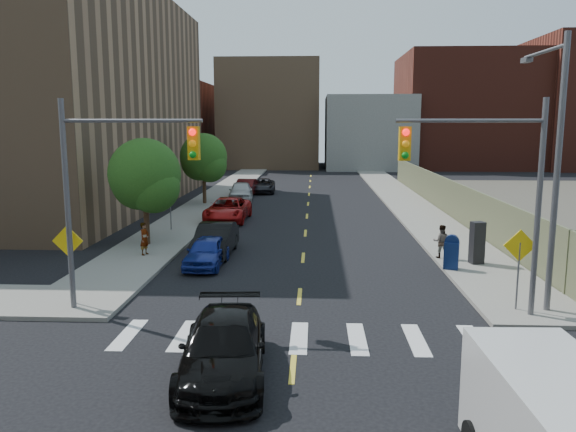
# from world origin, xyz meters

# --- Properties ---
(ground) EXTENTS (160.00, 160.00, 0.00)m
(ground) POSITION_xyz_m (0.00, 0.00, 0.00)
(ground) COLOR black
(ground) RESTS_ON ground
(sidewalk_nw) EXTENTS (3.50, 73.00, 0.15)m
(sidewalk_nw) POSITION_xyz_m (-7.75, 41.50, 0.07)
(sidewalk_nw) COLOR gray
(sidewalk_nw) RESTS_ON ground
(sidewalk_ne) EXTENTS (3.50, 73.00, 0.15)m
(sidewalk_ne) POSITION_xyz_m (7.75, 41.50, 0.07)
(sidewalk_ne) COLOR gray
(sidewalk_ne) RESTS_ON ground
(fence_north) EXTENTS (0.12, 44.00, 2.50)m
(fence_north) POSITION_xyz_m (9.60, 28.00, 1.25)
(fence_north) COLOR #606949
(fence_north) RESTS_ON ground
(building_nw) EXTENTS (22.00, 30.00, 16.00)m
(building_nw) POSITION_xyz_m (-22.00, 30.00, 8.00)
(building_nw) COLOR #8C6B4C
(building_nw) RESTS_ON ground
(bg_bldg_west) EXTENTS (14.00, 18.00, 12.00)m
(bg_bldg_west) POSITION_xyz_m (-22.00, 70.00, 6.00)
(bg_bldg_west) COLOR #592319
(bg_bldg_west) RESTS_ON ground
(bg_bldg_midwest) EXTENTS (14.00, 16.00, 15.00)m
(bg_bldg_midwest) POSITION_xyz_m (-6.00, 72.00, 7.50)
(bg_bldg_midwest) COLOR #8C6B4C
(bg_bldg_midwest) RESTS_ON ground
(bg_bldg_center) EXTENTS (12.00, 16.00, 10.00)m
(bg_bldg_center) POSITION_xyz_m (8.00, 70.00, 5.00)
(bg_bldg_center) COLOR gray
(bg_bldg_center) RESTS_ON ground
(bg_bldg_east) EXTENTS (18.00, 18.00, 16.00)m
(bg_bldg_east) POSITION_xyz_m (22.00, 72.00, 8.00)
(bg_bldg_east) COLOR #592319
(bg_bldg_east) RESTS_ON ground
(signal_nw) EXTENTS (4.59, 0.30, 7.00)m
(signal_nw) POSITION_xyz_m (-5.98, 6.00, 4.53)
(signal_nw) COLOR #59595E
(signal_nw) RESTS_ON ground
(signal_ne) EXTENTS (4.59, 0.30, 7.00)m
(signal_ne) POSITION_xyz_m (5.98, 6.00, 4.53)
(signal_ne) COLOR #59595E
(signal_ne) RESTS_ON ground
(streetlight_ne) EXTENTS (0.25, 3.70, 9.00)m
(streetlight_ne) POSITION_xyz_m (8.20, 6.90, 5.22)
(streetlight_ne) COLOR #59595E
(streetlight_ne) RESTS_ON ground
(warn_sign_nw) EXTENTS (1.06, 0.06, 2.83)m
(warn_sign_nw) POSITION_xyz_m (-7.80, 6.50, 1.99)
(warn_sign_nw) COLOR #59595E
(warn_sign_nw) RESTS_ON ground
(warn_sign_ne) EXTENTS (1.06, 0.06, 2.83)m
(warn_sign_ne) POSITION_xyz_m (7.20, 6.50, 1.99)
(warn_sign_ne) COLOR #59595E
(warn_sign_ne) RESTS_ON ground
(warn_sign_midwest) EXTENTS (1.06, 0.06, 2.83)m
(warn_sign_midwest) POSITION_xyz_m (-7.80, 20.00, 1.99)
(warn_sign_midwest) COLOR #59595E
(warn_sign_midwest) RESTS_ON ground
(tree_west_near) EXTENTS (3.66, 3.64, 5.52)m
(tree_west_near) POSITION_xyz_m (-8.00, 16.05, 3.48)
(tree_west_near) COLOR #332114
(tree_west_near) RESTS_ON ground
(tree_west_far) EXTENTS (3.66, 3.64, 5.52)m
(tree_west_far) POSITION_xyz_m (-8.00, 31.05, 3.48)
(tree_west_far) COLOR #332114
(tree_west_far) RESTS_ON ground
(parked_car_blue) EXTENTS (1.68, 3.91, 1.31)m
(parked_car_blue) POSITION_xyz_m (-4.20, 12.20, 0.66)
(parked_car_blue) COLOR navy
(parked_car_blue) RESTS_ON ground
(parked_car_black) EXTENTS (1.69, 4.62, 1.51)m
(parked_car_black) POSITION_xyz_m (-4.20, 14.30, 0.76)
(parked_car_black) COLOR black
(parked_car_black) RESTS_ON ground
(parked_car_red) EXTENTS (2.65, 5.49, 1.51)m
(parked_car_red) POSITION_xyz_m (-5.07, 23.78, 0.75)
(parked_car_red) COLOR #AA1211
(parked_car_red) RESTS_ON ground
(parked_car_silver) EXTENTS (1.83, 4.24, 1.22)m
(parked_car_silver) POSITION_xyz_m (-5.50, 24.84, 0.61)
(parked_car_silver) COLOR #ACAEB4
(parked_car_silver) RESTS_ON ground
(parked_car_white) EXTENTS (2.27, 4.77, 1.58)m
(parked_car_white) POSITION_xyz_m (-5.50, 33.42, 0.79)
(parked_car_white) COLOR silver
(parked_car_white) RESTS_ON ground
(parked_car_maroon) EXTENTS (1.78, 4.42, 1.43)m
(parked_car_maroon) POSITION_xyz_m (-5.50, 36.86, 0.71)
(parked_car_maroon) COLOR #430D0E
(parked_car_maroon) RESTS_ON ground
(parked_car_grey) EXTENTS (2.32, 4.65, 1.27)m
(parked_car_grey) POSITION_xyz_m (-4.20, 39.11, 0.63)
(parked_car_grey) COLOR black
(parked_car_grey) RESTS_ON ground
(black_sedan) EXTENTS (2.46, 5.21, 1.47)m
(black_sedan) POSITION_xyz_m (-1.69, 1.39, 0.73)
(black_sedan) COLOR black
(black_sedan) RESTS_ON ground
(mailbox) EXTENTS (0.71, 0.62, 1.46)m
(mailbox) POSITION_xyz_m (6.30, 11.71, 0.86)
(mailbox) COLOR #0D1E4E
(mailbox) RESTS_ON sidewalk_ne
(payphone) EXTENTS (0.64, 0.57, 1.85)m
(payphone) POSITION_xyz_m (7.63, 12.71, 1.07)
(payphone) COLOR black
(payphone) RESTS_ON sidewalk_ne
(pedestrian_west) EXTENTS (0.51, 0.64, 1.53)m
(pedestrian_west) POSITION_xyz_m (-7.40, 13.64, 0.92)
(pedestrian_west) COLOR gray
(pedestrian_west) RESTS_ON sidewalk_nw
(pedestrian_east) EXTENTS (0.82, 0.69, 1.53)m
(pedestrian_east) POSITION_xyz_m (6.30, 13.69, 0.91)
(pedestrian_east) COLOR gray
(pedestrian_east) RESTS_ON sidewalk_ne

